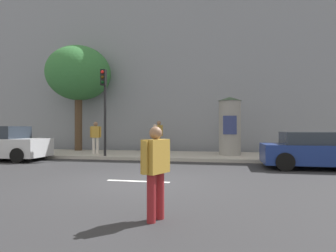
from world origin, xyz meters
name	(u,v)px	position (x,y,z in m)	size (l,w,h in m)	color
ground_plane	(138,181)	(0.00, 0.00, 0.00)	(80.00, 80.00, 0.00)	#2B2B2D
sidewalk_curb	(179,156)	(0.00, 7.00, 0.07)	(36.00, 4.00, 0.15)	#B2ADA3
lane_markings	(138,181)	(0.00, 0.00, 0.00)	(25.80, 0.16, 0.01)	silver
building_backdrop	(191,74)	(0.00, 12.00, 5.17)	(36.00, 5.00, 10.34)	gray
traffic_light	(104,98)	(-3.34, 5.24, 2.93)	(0.24, 0.45, 4.12)	black
poster_column	(230,125)	(2.55, 7.10, 1.62)	(1.18, 1.18, 2.89)	gray
street_tree	(79,74)	(-6.33, 8.30, 4.75)	(3.82, 3.82, 6.27)	#4C3826
pedestrian_tallest	(156,165)	(1.32, -3.27, 0.88)	(0.40, 0.61, 1.51)	maroon
pedestrian_in_light_jacket	(155,136)	(-1.28, 7.11, 1.07)	(0.61, 0.49, 1.54)	#4C4C51
pedestrian_in_red_top	(96,135)	(-4.23, 6.21, 1.11)	(0.54, 0.35, 1.66)	silver
pedestrian_near_pole	(159,133)	(-1.36, 8.24, 1.18)	(0.38, 0.58, 1.75)	#4C4C51
parked_car_blue	(1,144)	(-7.81, 3.88, 0.75)	(4.17, 2.06, 1.57)	silver
parked_car_dark	(322,151)	(5.84, 3.77, 0.66)	(4.35, 2.03, 1.34)	navy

